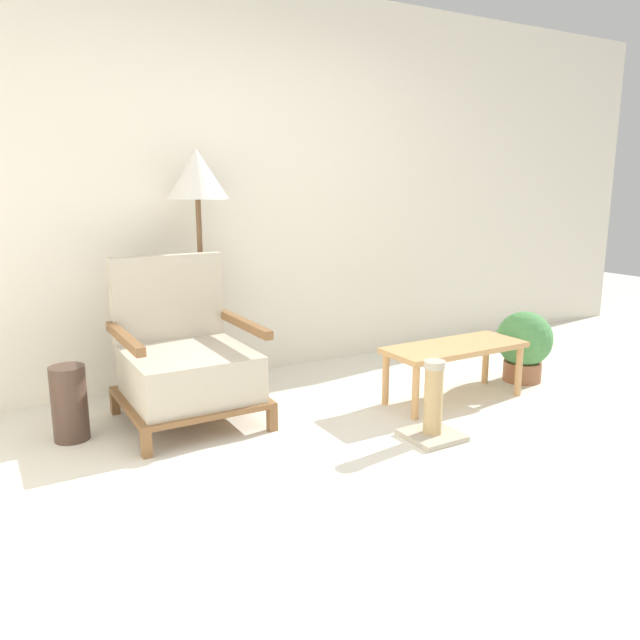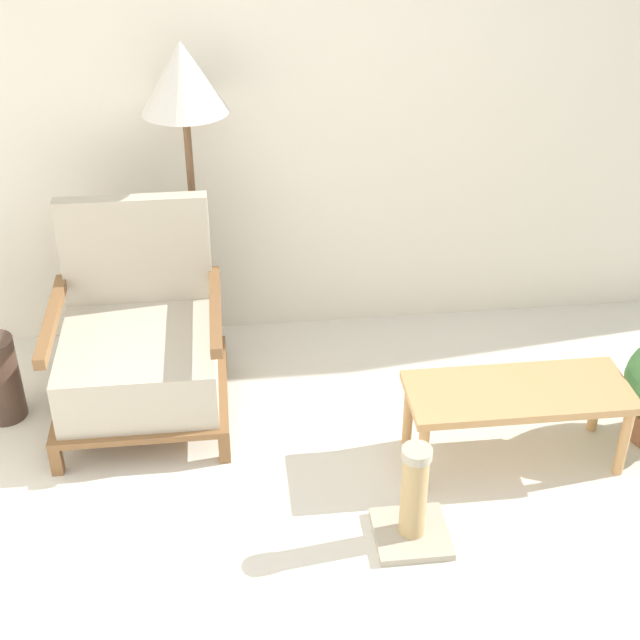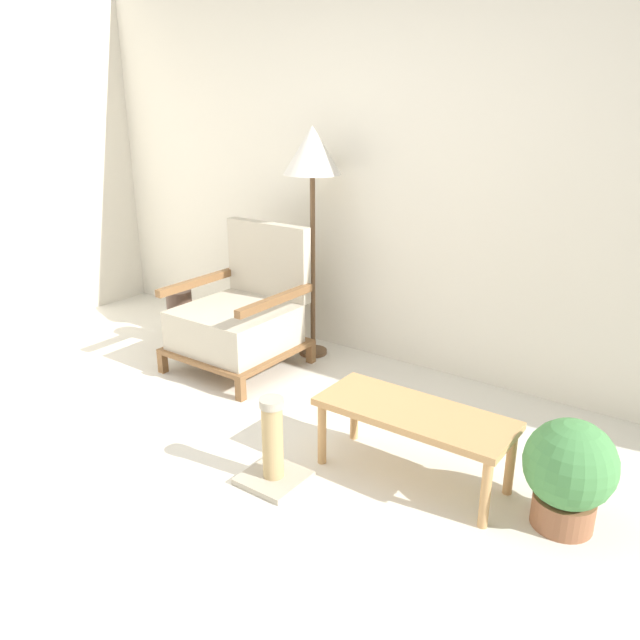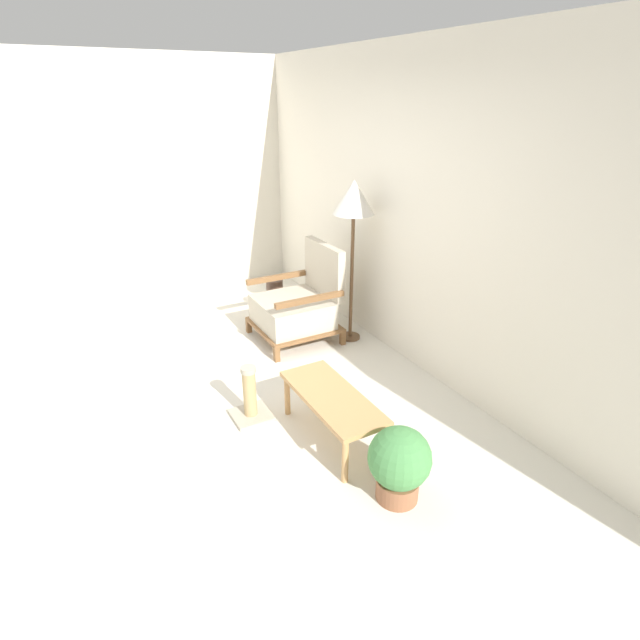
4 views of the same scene
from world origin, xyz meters
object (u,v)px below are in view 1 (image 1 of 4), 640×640
(coffee_table, at_px, (455,352))
(armchair, at_px, (186,362))
(floor_lamp, at_px, (197,182))
(potted_plant, at_px, (524,343))
(vase, at_px, (69,403))
(scratching_post, at_px, (433,411))

(coffee_table, bearing_deg, armchair, 161.80)
(floor_lamp, height_order, potted_plant, floor_lamp)
(vase, bearing_deg, floor_lamp, 24.81)
(armchair, relative_size, coffee_table, 1.01)
(vase, xyz_separation_m, potted_plant, (2.93, -0.49, 0.06))
(vase, bearing_deg, potted_plant, -9.54)
(potted_plant, bearing_deg, scratching_post, -158.58)
(scratching_post, bearing_deg, floor_lamp, 119.69)
(potted_plant, bearing_deg, armchair, 168.63)
(coffee_table, distance_m, scratching_post, 0.69)
(floor_lamp, height_order, coffee_table, floor_lamp)
(floor_lamp, relative_size, scratching_post, 3.59)
(potted_plant, relative_size, scratching_post, 1.13)
(floor_lamp, height_order, vase, floor_lamp)
(coffee_table, bearing_deg, vase, 166.05)
(vase, height_order, scratching_post, scratching_post)
(floor_lamp, distance_m, potted_plant, 2.47)
(coffee_table, bearing_deg, scratching_post, -141.37)
(floor_lamp, relative_size, coffee_table, 1.69)
(armchair, distance_m, coffee_table, 1.67)
(armchair, height_order, scratching_post, armchair)
(armchair, distance_m, scratching_post, 1.43)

